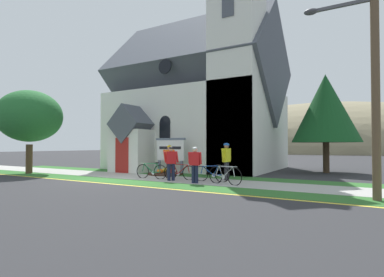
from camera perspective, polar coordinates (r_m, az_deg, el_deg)
ground at (r=17.75m, az=-6.43°, el=-6.61°), size 140.00×140.00×0.00m
sidewalk_slab at (r=16.17m, az=-10.93°, el=-7.09°), size 32.00×2.39×0.01m
grass_verge at (r=14.77m, az=-15.90°, el=-7.62°), size 32.00×1.49×0.01m
church_lawn at (r=17.73m, az=-6.67°, el=-6.60°), size 24.00×1.61×0.01m
curb_paint_stripe at (r=14.16m, az=-18.53°, el=-7.88°), size 28.00×0.16×0.01m
church_building at (r=21.54m, az=1.52°, el=7.09°), size 11.53×10.01×13.25m
church_sign at (r=17.25m, az=-4.14°, el=-2.29°), size 1.93×0.19×2.06m
flower_bed at (r=16.91m, az=-5.09°, el=-6.59°), size 1.95×1.95×0.34m
bicycle_red at (r=14.44m, az=-2.38°, el=-6.38°), size 1.68×0.26×0.81m
bicycle_blue at (r=13.68m, az=3.76°, el=-6.65°), size 1.75×0.13×0.79m
bicycle_green at (r=14.97m, az=-7.71°, el=-6.15°), size 1.74×0.18×0.83m
bicycle_black at (r=12.79m, az=6.25°, el=-6.94°), size 1.70×0.48×0.83m
cyclist_in_green_jersey at (r=12.96m, az=0.55°, el=-4.55°), size 0.63×0.29×1.57m
cyclist_in_orange_jersey at (r=13.96m, az=-3.99°, el=-4.28°), size 0.53×0.53×1.59m
cyclist_in_yellow_jersey at (r=15.46m, az=-4.33°, el=-3.80°), size 0.65×0.31×1.65m
cyclist_in_red_jersey at (r=14.14m, az=6.57°, el=-3.75°), size 0.29×0.73×1.75m
utility_pole at (r=10.92m, az=30.89°, el=15.10°), size 3.12×0.28×8.47m
roadside_conifer at (r=19.75m, az=24.06°, el=5.26°), size 3.94×3.94×5.92m
verge_sapling at (r=20.10m, az=-28.48°, el=3.72°), size 3.65×3.65×4.87m
distant_hill at (r=80.58m, az=22.67°, el=-2.38°), size 75.22×50.57×23.76m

